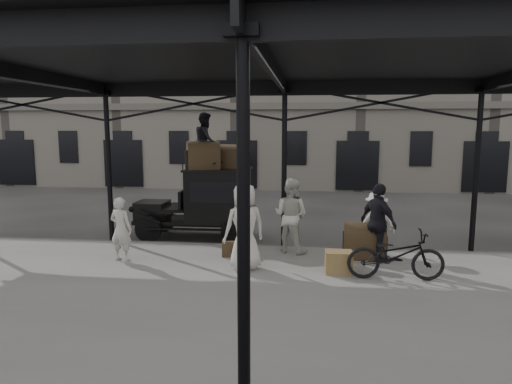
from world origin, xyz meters
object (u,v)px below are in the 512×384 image
at_px(taxi, 208,200).
at_px(bicycle, 396,255).
at_px(porter_left, 121,229).
at_px(porter_official, 378,223).
at_px(steamer_trunk_platform, 364,243).
at_px(steamer_trunk_roof_near, 203,157).

distance_m(taxi, bicycle, 6.19).
relative_size(porter_left, porter_official, 0.82).
height_order(taxi, bicycle, taxi).
height_order(taxi, steamer_trunk_platform, taxi).
bearing_deg(taxi, steamer_trunk_roof_near, -108.07).
bearing_deg(taxi, bicycle, -36.86).
distance_m(taxi, steamer_trunk_roof_near, 1.35).
bearing_deg(steamer_trunk_roof_near, porter_official, -45.31).
bearing_deg(steamer_trunk_roof_near, taxi, 50.92).
bearing_deg(porter_official, taxi, 27.45).
relative_size(steamer_trunk_roof_near, steamer_trunk_platform, 0.92).
xyz_separation_m(taxi, steamer_trunk_platform, (4.46, -2.13, -0.68)).
distance_m(bicycle, steamer_trunk_platform, 1.65).
bearing_deg(steamer_trunk_roof_near, porter_left, -138.23).
relative_size(bicycle, steamer_trunk_roof_near, 2.18).
relative_size(porter_left, bicycle, 0.77).
xyz_separation_m(bicycle, steamer_trunk_roof_near, (-5.01, 3.45, 1.84)).
height_order(porter_left, steamer_trunk_roof_near, steamer_trunk_roof_near).
height_order(bicycle, steamer_trunk_roof_near, steamer_trunk_roof_near).
xyz_separation_m(taxi, porter_left, (-1.52, -3.04, -0.26)).
distance_m(porter_left, steamer_trunk_platform, 6.06).
relative_size(taxi, porter_official, 1.89).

